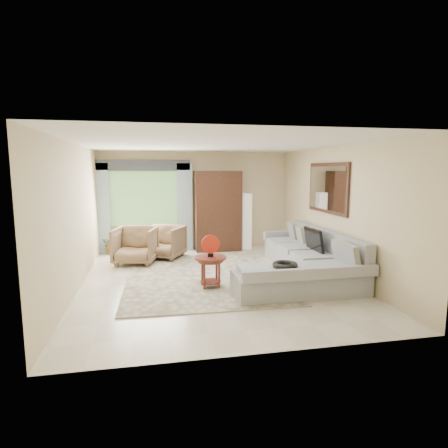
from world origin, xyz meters
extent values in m
plane|color=silver|center=(0.00, 0.00, 0.00)|extent=(6.00, 6.00, 0.00)
cube|color=beige|center=(-0.18, 0.33, 0.01)|extent=(3.13, 4.09, 0.02)
cube|color=#A6A8AE|center=(2.00, 0.50, 0.20)|extent=(0.90, 2.40, 0.40)
cube|color=#A6A8AE|center=(1.30, -1.10, 0.20)|extent=(2.30, 0.80, 0.40)
cube|color=#A6A8AE|center=(2.35, 0.10, 0.65)|extent=(0.20, 3.20, 0.50)
cube|color=#A6A8AE|center=(2.00, 1.78, 0.51)|extent=(0.90, 0.16, 0.22)
cube|color=#A6A8AE|center=(1.30, -1.55, 0.49)|extent=(2.30, 0.10, 0.18)
cube|color=black|center=(2.05, 0.03, 0.72)|extent=(0.14, 0.74, 0.48)
torus|color=black|center=(1.00, -1.14, 0.55)|extent=(0.43, 0.43, 0.09)
cylinder|color=#4D1C14|center=(-0.15, -0.42, 0.55)|extent=(0.57, 0.57, 0.04)
cylinder|color=#4D1C14|center=(-0.15, -0.42, 0.26)|extent=(0.38, 0.38, 0.52)
cylinder|color=red|center=(-0.15, -0.42, 0.80)|extent=(0.34, 0.03, 0.34)
imported|color=olive|center=(-1.55, 1.65, 0.42)|extent=(1.09, 1.11, 0.84)
imported|color=olive|center=(-0.89, 2.06, 0.40)|extent=(1.16, 1.17, 0.80)
imported|color=#999999|center=(-2.18, 2.80, 0.26)|extent=(0.48, 0.42, 0.52)
cube|color=black|center=(0.55, 2.72, 1.05)|extent=(1.20, 0.55, 2.10)
cube|color=silver|center=(1.35, 2.78, 0.75)|extent=(0.24, 0.24, 1.50)
cube|color=#669E59|center=(-1.35, 2.97, 1.40)|extent=(1.80, 0.04, 1.40)
cube|color=#9EB7CC|center=(-2.40, 2.88, 1.15)|extent=(0.40, 0.08, 2.30)
cube|color=#9EB7CC|center=(-0.30, 2.88, 1.15)|extent=(0.40, 0.08, 2.30)
cube|color=#1E232D|center=(-1.35, 2.90, 2.25)|extent=(2.40, 0.12, 0.26)
cube|color=black|center=(2.47, 0.35, 1.75)|extent=(0.04, 1.70, 1.05)
cube|color=white|center=(2.45, 0.35, 1.75)|extent=(0.02, 1.54, 0.90)
camera|label=1|loc=(-1.20, -6.94, 2.13)|focal=30.00mm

